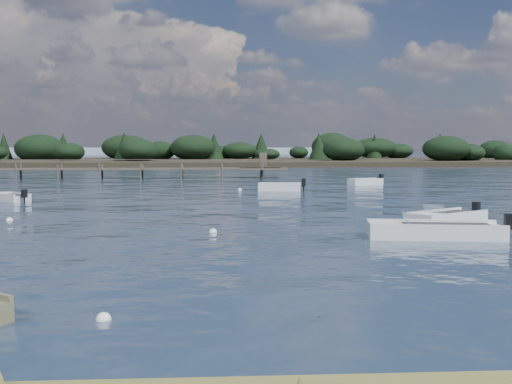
{
  "coord_description": "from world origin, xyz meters",
  "views": [
    {
      "loc": [
        -0.91,
        -20.53,
        3.55
      ],
      "look_at": [
        1.19,
        14.0,
        1.0
      ],
      "focal_mm": 45.0,
      "sensor_mm": 36.0,
      "label": 1
    }
  ],
  "objects": [
    {
      "name": "buoy_c",
      "position": [
        -10.64,
        9.95,
        0.0
      ],
      "size": [
        0.32,
        0.32,
        0.32
      ],
      "primitive_type": "sphere",
      "color": "silver",
      "rests_on": "ground"
    },
    {
      "name": "tender_far_grey_b",
      "position": [
        12.18,
        35.36,
        0.17
      ],
      "size": [
        3.44,
        2.33,
        1.17
      ],
      "color": "silver",
      "rests_on": "ground"
    },
    {
      "name": "jetty",
      "position": [
        -21.74,
        47.99,
        0.98
      ],
      "size": [
        64.5,
        3.2,
        3.4
      ],
      "color": "#463C33",
      "rests_on": "ground"
    },
    {
      "name": "buoy_extra_a",
      "position": [
        -1.09,
        5.35,
        0.0
      ],
      "size": [
        0.32,
        0.32,
        0.32
      ],
      "primitive_type": "sphere",
      "color": "silver",
      "rests_on": "ground"
    },
    {
      "name": "buoy_a",
      "position": [
        -3.23,
        -7.58,
        0.0
      ],
      "size": [
        0.32,
        0.32,
        0.32
      ],
      "primitive_type": "sphere",
      "color": "silver",
      "rests_on": "ground"
    },
    {
      "name": "dinghy_mid_white_a",
      "position": [
        7.37,
        3.35,
        0.16
      ],
      "size": [
        5.51,
        2.63,
        1.27
      ],
      "color": "silver",
      "rests_on": "ground"
    },
    {
      "name": "ground",
      "position": [
        0.0,
        60.0,
        0.0
      ],
      "size": [
        400.0,
        400.0,
        0.0
      ],
      "primitive_type": "plane",
      "color": "#152232",
      "rests_on": "ground"
    },
    {
      "name": "tender_far_white",
      "position": [
        3.92,
        28.63,
        0.17
      ],
      "size": [
        3.69,
        1.88,
        1.24
      ],
      "color": "silver",
      "rests_on": "ground"
    },
    {
      "name": "tender_far_grey",
      "position": [
        -13.9,
        20.57,
        0.14
      ],
      "size": [
        2.87,
        2.84,
        1.04
      ],
      "color": "silver",
      "rests_on": "ground"
    },
    {
      "name": "far_headland",
      "position": [
        25.0,
        100.0,
        1.96
      ],
      "size": [
        190.0,
        40.0,
        5.8
      ],
      "color": "black",
      "rests_on": "ground"
    },
    {
      "name": "buoy_e",
      "position": [
        0.87,
        29.64,
        0.0
      ],
      "size": [
        0.32,
        0.32,
        0.32
      ],
      "primitive_type": "sphere",
      "color": "silver",
      "rests_on": "ground"
    },
    {
      "name": "dinghy_mid_white_b",
      "position": [
        9.53,
        7.99,
        0.14
      ],
      "size": [
        4.3,
        3.56,
        1.11
      ],
      "color": "silver",
      "rests_on": "ground"
    }
  ]
}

